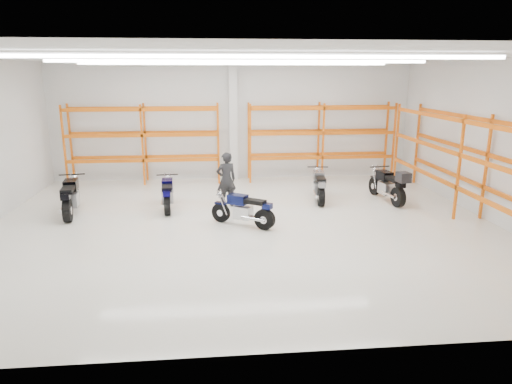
{
  "coord_description": "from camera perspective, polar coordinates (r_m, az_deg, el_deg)",
  "views": [
    {
      "loc": [
        -0.78,
        -11.97,
        4.08
      ],
      "look_at": [
        0.39,
        0.5,
        0.82
      ],
      "focal_mm": 32.0,
      "sensor_mm": 36.0,
      "label": 1
    }
  ],
  "objects": [
    {
      "name": "ground",
      "position": [
        12.67,
        -1.55,
        -4.2
      ],
      "size": [
        14.0,
        14.0,
        0.0
      ],
      "primitive_type": "plane",
      "color": "beige",
      "rests_on": "ground"
    },
    {
      "name": "pallet_racking_back_right",
      "position": [
        18.09,
        8.11,
        7.16
      ],
      "size": [
        5.67,
        0.87,
        3.0
      ],
      "color": "orange",
      "rests_on": "ground"
    },
    {
      "name": "motorcycle_back_c",
      "position": [
        15.14,
        7.89,
        0.71
      ],
      "size": [
        0.7,
        2.1,
        1.03
      ],
      "color": "black",
      "rests_on": "ground"
    },
    {
      "name": "pallet_racking_back_left",
      "position": [
        17.8,
        -13.88,
        6.76
      ],
      "size": [
        5.67,
        0.87,
        3.0
      ],
      "color": "orange",
      "rests_on": "ground"
    },
    {
      "name": "standing_man",
      "position": [
        14.26,
        -3.73,
        1.54
      ],
      "size": [
        0.73,
        0.58,
        1.73
      ],
      "primitive_type": "imported",
      "rotation": [
        0.0,
        0.0,
        3.44
      ],
      "color": "black",
      "rests_on": "ground"
    },
    {
      "name": "motorcycle_back_b",
      "position": [
        14.28,
        -11.01,
        -0.35
      ],
      "size": [
        0.67,
        2.02,
        0.99
      ],
      "color": "black",
      "rests_on": "ground"
    },
    {
      "name": "motorcycle_main",
      "position": [
        12.48,
        -1.37,
        -2.33
      ],
      "size": [
        1.71,
        1.18,
        0.96
      ],
      "color": "black",
      "rests_on": "ground"
    },
    {
      "name": "room_shell",
      "position": [
        12.05,
        -1.67,
        10.79
      ],
      "size": [
        14.02,
        12.02,
        4.51
      ],
      "color": "silver",
      "rests_on": "ground"
    },
    {
      "name": "motorcycle_back_d",
      "position": [
        15.41,
        16.32,
        0.77
      ],
      "size": [
        0.78,
        2.25,
        1.16
      ],
      "color": "black",
      "rests_on": "ground"
    },
    {
      "name": "motorcycle_back_a",
      "position": [
        14.53,
        -22.18,
        -0.69
      ],
      "size": [
        0.75,
        2.26,
        1.11
      ],
      "color": "black",
      "rests_on": "ground"
    },
    {
      "name": "pallet_racking_side",
      "position": [
        14.18,
        25.58,
        3.96
      ],
      "size": [
        0.87,
        9.07,
        3.0
      ],
      "color": "orange",
      "rests_on": "ground"
    },
    {
      "name": "structural_column",
      "position": [
        17.9,
        -2.87,
        8.71
      ],
      "size": [
        0.32,
        0.32,
        4.5
      ],
      "primitive_type": "cube",
      "color": "white",
      "rests_on": "ground"
    }
  ]
}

